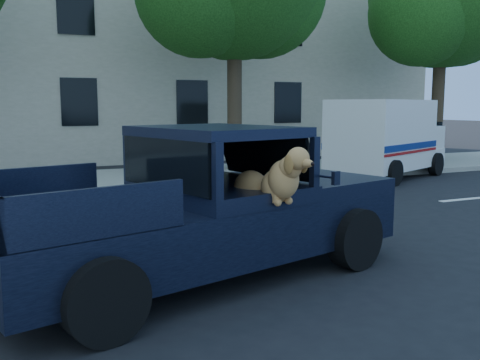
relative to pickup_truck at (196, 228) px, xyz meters
The scene contains 7 objects.
ground 1.08m from the pickup_truck, 132.58° to the right, with size 120.00×120.00×0.00m, color black.
far_sidewalk 8.59m from the pickup_truck, 94.01° to the left, with size 60.00×4.00×0.15m, color gray.
lane_stripes 3.14m from the pickup_truck, 62.99° to the left, with size 21.60×0.14×0.01m, color silver, non-canonical shape.
street_tree_right 16.16m from the pickup_truck, 35.81° to the left, with size 6.00×5.20×8.60m.
building_main 16.49m from the pickup_truck, 81.38° to the left, with size 26.00×6.00×9.00m, color beige.
pickup_truck is the anchor object (origin of this frame).
mail_truck 10.35m from the pickup_truck, 38.61° to the left, with size 4.48×3.40×2.24m.
Camera 1 is at (-1.46, -5.26, 2.07)m, focal length 40.00 mm.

